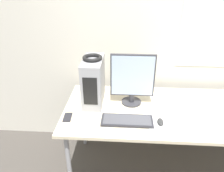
{
  "coord_description": "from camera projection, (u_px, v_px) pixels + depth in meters",
  "views": [
    {
      "loc": [
        -0.55,
        -1.28,
        1.89
      ],
      "look_at": [
        -0.66,
        0.43,
        1.0
      ],
      "focal_mm": 35.0,
      "sensor_mm": 36.0,
      "label": 1
    }
  ],
  "objects": [
    {
      "name": "desk",
      "position": [
        183.0,
        114.0,
        2.02
      ],
      "size": [
        2.19,
        0.86,
        0.77
      ],
      "color": "beige",
      "rests_on": "ground_plane"
    },
    {
      "name": "keyboard",
      "position": [
        127.0,
        120.0,
        1.84
      ],
      "size": [
        0.43,
        0.17,
        0.02
      ],
      "color": "#28282D",
      "rests_on": "desk"
    },
    {
      "name": "headphones",
      "position": [
        92.0,
        58.0,
        1.93
      ],
      "size": [
        0.18,
        0.18,
        0.03
      ],
      "color": "black",
      "rests_on": "pc_tower"
    },
    {
      "name": "mouse",
      "position": [
        160.0,
        122.0,
        1.82
      ],
      "size": [
        0.05,
        0.1,
        0.03
      ],
      "color": "#2D2D2D",
      "rests_on": "desk"
    },
    {
      "name": "pc_tower",
      "position": [
        93.0,
        81.0,
        2.04
      ],
      "size": [
        0.18,
        0.4,
        0.43
      ],
      "color": "#9E9EA3",
      "rests_on": "desk"
    },
    {
      "name": "paper_sheet_left",
      "position": [
        159.0,
        123.0,
        1.83
      ],
      "size": [
        0.25,
        0.32,
        0.0
      ],
      "rotation": [
        0.0,
        0.0,
        0.15
      ],
      "color": "white",
      "rests_on": "desk"
    },
    {
      "name": "monitor_main",
      "position": [
        132.0,
        79.0,
        2.0
      ],
      "size": [
        0.4,
        0.19,
        0.49
      ],
      "color": "#333338",
      "rests_on": "desk"
    },
    {
      "name": "wall_back",
      "position": [
        180.0,
        32.0,
        2.23
      ],
      "size": [
        8.0,
        0.07,
        2.7
      ],
      "color": "beige",
      "rests_on": "ground_plane"
    },
    {
      "name": "cell_phone",
      "position": [
        68.0,
        117.0,
        1.89
      ],
      "size": [
        0.08,
        0.13,
        0.01
      ],
      "rotation": [
        0.0,
        0.0,
        0.07
      ],
      "color": "#232328",
      "rests_on": "desk"
    }
  ]
}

